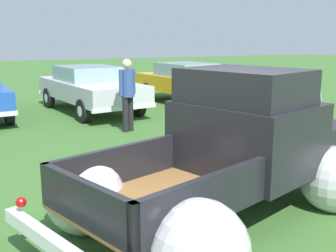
{
  "coord_description": "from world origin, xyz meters",
  "views": [
    {
      "loc": [
        -2.66,
        -4.22,
        2.32
      ],
      "look_at": [
        0.0,
        1.4,
        0.97
      ],
      "focal_mm": 43.81,
      "sensor_mm": 36.0,
      "label": 1
    }
  ],
  "objects": [
    {
      "name": "show_car_3",
      "position": [
        4.19,
        8.53,
        0.78
      ],
      "size": [
        2.49,
        4.85,
        1.43
      ],
      "rotation": [
        0.0,
        0.0,
        -1.43
      ],
      "color": "black",
      "rests_on": "ground"
    },
    {
      "name": "spectator_1",
      "position": [
        3.52,
        5.07,
        0.91
      ],
      "size": [
        0.54,
        0.41,
        1.6
      ],
      "rotation": [
        0.0,
        0.0,
        1.35
      ],
      "color": "gray",
      "rests_on": "ground"
    },
    {
      "name": "spectator_2",
      "position": [
        0.74,
        5.31,
        1.04
      ],
      "size": [
        0.52,
        0.45,
        1.8
      ],
      "rotation": [
        0.0,
        0.0,
        2.0
      ],
      "color": "black",
      "rests_on": "ground"
    },
    {
      "name": "vintage_pickup_truck",
      "position": [
        0.37,
        0.12,
        0.76
      ],
      "size": [
        4.99,
        3.81,
        1.96
      ],
      "rotation": [
        0.0,
        0.0,
        0.33
      ],
      "color": "black",
      "rests_on": "ground"
    },
    {
      "name": "show_car_2",
      "position": [
        0.62,
        8.47,
        0.79
      ],
      "size": [
        2.57,
        4.91,
        1.43
      ],
      "rotation": [
        0.0,
        0.0,
        -1.43
      ],
      "color": "black",
      "rests_on": "ground"
    },
    {
      "name": "ground_plane",
      "position": [
        0.0,
        0.0,
        0.0
      ],
      "size": [
        80.0,
        80.0,
        0.0
      ],
      "primitive_type": "plane",
      "color": "#3D6B2D"
    },
    {
      "name": "lane_cone_0",
      "position": [
        0.65,
        2.45,
        0.31
      ],
      "size": [
        0.36,
        0.36,
        0.63
      ],
      "color": "black",
      "rests_on": "ground"
    }
  ]
}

